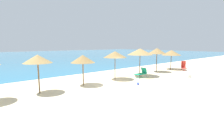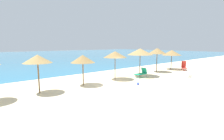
# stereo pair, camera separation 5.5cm
# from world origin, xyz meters

# --- Properties ---
(ground_plane) EXTENTS (160.00, 160.00, 0.00)m
(ground_plane) POSITION_xyz_m (0.00, 0.00, 0.00)
(ground_plane) COLOR beige
(sea_water) EXTENTS (160.00, 72.28, 0.01)m
(sea_water) POSITION_xyz_m (0.00, 43.41, 0.00)
(sea_water) COLOR teal
(sea_water) RESTS_ON ground_plane
(beach_umbrella_2) EXTENTS (1.93, 1.93, 2.71)m
(beach_umbrella_2) POSITION_xyz_m (-5.60, 2.21, 2.41)
(beach_umbrella_2) COLOR brown
(beach_umbrella_2) RESTS_ON ground_plane
(beach_umbrella_3) EXTENTS (1.99, 1.99, 2.55)m
(beach_umbrella_3) POSITION_xyz_m (-2.06, 2.17, 2.22)
(beach_umbrella_3) COLOR brown
(beach_umbrella_3) RESTS_ON ground_plane
(beach_umbrella_4) EXTENTS (2.24, 2.24, 2.75)m
(beach_umbrella_4) POSITION_xyz_m (1.57, 2.26, 2.45)
(beach_umbrella_4) COLOR brown
(beach_umbrella_4) RESTS_ON ground_plane
(beach_umbrella_5) EXTENTS (2.69, 2.69, 2.98)m
(beach_umbrella_5) POSITION_xyz_m (4.73, 1.80, 2.64)
(beach_umbrella_5) COLOR brown
(beach_umbrella_5) RESTS_ON ground_plane
(beach_umbrella_6) EXTENTS (2.20, 2.20, 2.96)m
(beach_umbrella_6) POSITION_xyz_m (8.52, 2.29, 2.61)
(beach_umbrella_6) COLOR brown
(beach_umbrella_6) RESTS_ON ground_plane
(beach_umbrella_7) EXTENTS (2.56, 2.56, 2.64)m
(beach_umbrella_7) POSITION_xyz_m (11.95, 2.32, 2.29)
(beach_umbrella_7) COLOR brown
(beach_umbrella_7) RESTS_ON ground_plane
(lounge_chair_0) EXTENTS (1.38, 0.68, 0.98)m
(lounge_chair_0) POSITION_xyz_m (4.43, 1.32, 0.45)
(lounge_chair_0) COLOR #199972
(lounge_chair_0) RESTS_ON ground_plane
(lounge_chair_1) EXTENTS (1.72, 1.35, 1.17)m
(lounge_chair_1) POSITION_xyz_m (12.85, 0.93, 0.44)
(lounge_chair_1) COLOR red
(lounge_chair_1) RESTS_ON ground_plane
(beach_ball) EXTENTS (0.24, 0.24, 0.24)m
(beach_ball) POSITION_xyz_m (1.51, -0.72, 0.12)
(beach_ball) COLOR blue
(beach_ball) RESTS_ON ground_plane
(cooler_box) EXTENTS (0.62, 0.65, 0.35)m
(cooler_box) POSITION_xyz_m (7.91, -2.01, 0.17)
(cooler_box) COLOR white
(cooler_box) RESTS_ON ground_plane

